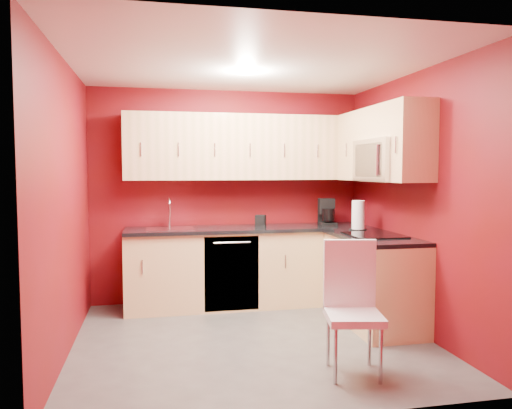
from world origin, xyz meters
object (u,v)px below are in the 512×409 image
object	(u,v)px
sink	(170,226)
paper_towel	(358,215)
coffee_maker	(328,212)
microwave	(386,160)
dining_chair	(354,309)
napkin_holder	(261,220)

from	to	relation	value
sink	paper_towel	bearing A→B (deg)	-14.96
sink	paper_towel	distance (m)	2.08
paper_towel	coffee_maker	bearing A→B (deg)	106.35
sink	coffee_maker	bearing A→B (deg)	-0.03
microwave	dining_chair	world-z (taller)	microwave
microwave	sink	xyz separation A→B (m)	(-2.09, 1.00, -0.72)
microwave	napkin_holder	size ratio (longest dim) A/B	6.08
coffee_maker	paper_towel	xyz separation A→B (m)	(0.16, -0.54, 0.00)
paper_towel	dining_chair	distance (m)	1.81
paper_towel	microwave	bearing A→B (deg)	-79.56
sink	paper_towel	size ratio (longest dim) A/B	1.62
microwave	dining_chair	distance (m)	1.78
microwave	paper_towel	distance (m)	0.76
napkin_holder	sink	bearing A→B (deg)	-175.23
microwave	coffee_maker	world-z (taller)	microwave
coffee_maker	microwave	bearing A→B (deg)	-72.07
paper_towel	dining_chair	size ratio (longest dim) A/B	0.32
dining_chair	napkin_holder	bearing A→B (deg)	107.78
microwave	dining_chair	bearing A→B (deg)	-125.40
coffee_maker	dining_chair	world-z (taller)	coffee_maker
sink	dining_chair	size ratio (longest dim) A/B	0.51
coffee_maker	paper_towel	bearing A→B (deg)	-69.35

